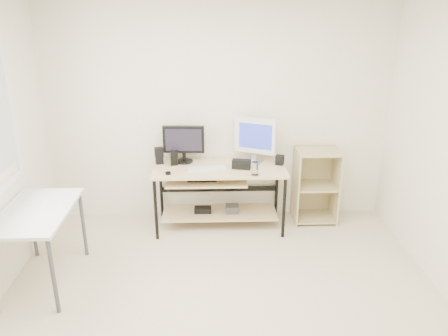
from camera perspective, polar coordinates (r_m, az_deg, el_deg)
room at (r=3.24m, az=-2.44°, el=-0.54°), size 4.01×4.01×2.62m
desk at (r=5.03m, az=-0.88°, el=-2.11°), size 1.50×0.65×0.75m
side_table at (r=4.32m, az=-23.29°, el=-6.05°), size 0.60×1.00×0.75m
shelf_unit at (r=5.36m, az=11.78°, el=-2.10°), size 0.50×0.40×0.90m
black_monitor at (r=5.05m, az=-5.29°, el=3.44°), size 0.48×0.20×0.44m
white_imac at (r=5.03m, az=4.09°, el=4.06°), size 0.47×0.24×0.52m
keyboard at (r=4.89m, az=-2.28°, el=-0.06°), size 0.45×0.18×0.02m
mouse at (r=4.93m, az=2.63°, el=0.27°), size 0.10×0.13×0.04m
center_speaker at (r=4.89m, az=2.28°, el=0.49°), size 0.22×0.13×0.10m
speaker_left at (r=5.09m, az=-8.47°, el=1.65°), size 0.11×0.11×0.19m
speaker_right at (r=5.06m, az=7.30°, el=1.05°), size 0.11×0.11×0.11m
audio_controller at (r=5.02m, az=-6.54°, el=1.30°), size 0.09×0.07×0.17m
volume_puck at (r=4.78m, az=-7.31°, el=-0.67°), size 0.07×0.07×0.03m
smartphone at (r=4.95m, az=1.76°, el=0.15°), size 0.08×0.11×0.01m
coaster at (r=4.73m, az=4.07°, el=-0.90°), size 0.11×0.11×0.01m
drinking_glass at (r=4.70m, az=4.09°, el=-0.04°), size 0.09×0.09×0.15m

